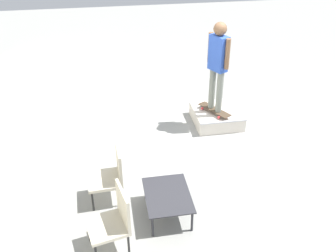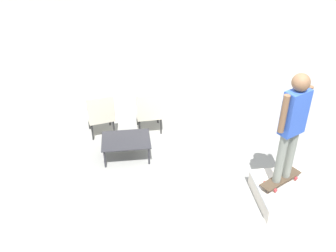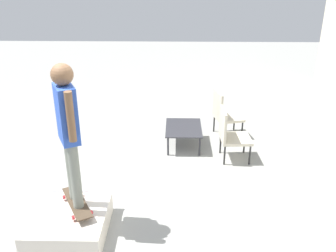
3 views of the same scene
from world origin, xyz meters
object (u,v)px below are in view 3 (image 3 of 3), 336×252
(skate_ramp_box, at_px, (69,223))
(patio_chair_left, at_px, (224,113))
(skateboard_on_ramp, at_px, (77,202))
(coffee_table, at_px, (184,129))
(person_skater, at_px, (68,125))
(patio_chair_right, at_px, (230,133))

(skate_ramp_box, relative_size, patio_chair_left, 1.11)
(skateboard_on_ramp, height_order, coffee_table, skateboard_on_ramp)
(skate_ramp_box, distance_m, patio_chair_left, 3.85)
(person_skater, xyz_separation_m, patio_chair_left, (-2.92, 2.23, -0.98))
(skateboard_on_ramp, relative_size, patio_chair_right, 0.85)
(person_skater, xyz_separation_m, coffee_table, (-2.44, 1.42, -1.13))
(person_skater, height_order, patio_chair_right, person_skater)
(skateboard_on_ramp, relative_size, patio_chair_left, 0.85)
(person_skater, distance_m, patio_chair_left, 3.80)
(skateboard_on_ramp, distance_m, patio_chair_left, 3.68)
(person_skater, bearing_deg, coffee_table, 123.31)
(person_skater, distance_m, coffee_table, 3.05)
(coffee_table, height_order, patio_chair_left, patio_chair_left)
(skate_ramp_box, distance_m, person_skater, 1.34)
(skateboard_on_ramp, bearing_deg, patio_chair_left, 114.00)
(patio_chair_left, relative_size, patio_chair_right, 1.00)
(person_skater, bearing_deg, patio_chair_left, 116.16)
(skate_ramp_box, xyz_separation_m, person_skater, (-0.12, 0.09, 1.33))
(patio_chair_left, bearing_deg, patio_chair_right, 167.53)
(skateboard_on_ramp, distance_m, person_skater, 1.10)
(skate_ramp_box, height_order, person_skater, person_skater)
(skateboard_on_ramp, height_order, patio_chair_right, patio_chair_right)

